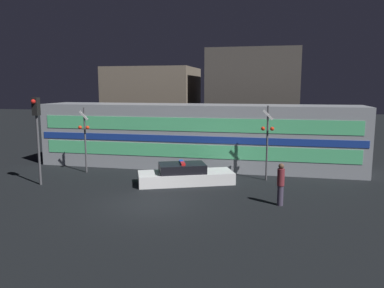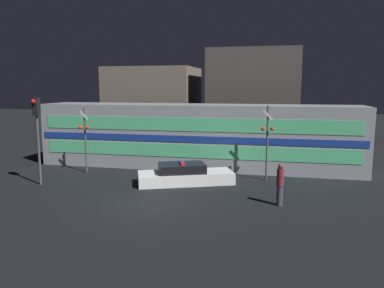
# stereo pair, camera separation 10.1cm
# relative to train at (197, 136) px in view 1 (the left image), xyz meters

# --- Properties ---
(ground_plane) EXTENTS (120.00, 120.00, 0.00)m
(ground_plane) POSITION_rel_train_xyz_m (-0.42, -7.90, -1.97)
(ground_plane) COLOR black
(train) EXTENTS (19.89, 3.18, 3.94)m
(train) POSITION_rel_train_xyz_m (0.00, 0.00, 0.00)
(train) COLOR #999EA5
(train) RESTS_ON ground_plane
(police_car) EXTENTS (5.23, 3.47, 1.18)m
(police_car) POSITION_rel_train_xyz_m (0.21, -4.23, -1.54)
(police_car) COLOR silver
(police_car) RESTS_ON ground_plane
(pedestrian) EXTENTS (0.31, 0.31, 1.83)m
(pedestrian) POSITION_rel_train_xyz_m (5.05, -6.99, -1.03)
(pedestrian) COLOR #3F384C
(pedestrian) RESTS_ON ground_plane
(crossing_signal_near) EXTENTS (0.69, 0.27, 4.05)m
(crossing_signal_near) POSITION_rel_train_xyz_m (4.38, -2.69, 0.37)
(crossing_signal_near) COLOR #4C4C51
(crossing_signal_near) RESTS_ON ground_plane
(crossing_signal_far) EXTENTS (0.69, 0.27, 3.84)m
(crossing_signal_far) POSITION_rel_train_xyz_m (-6.10, -3.03, 0.26)
(crossing_signal_far) COLOR #4C4C51
(crossing_signal_far) RESTS_ON ground_plane
(traffic_light_corner) EXTENTS (0.30, 0.46, 4.50)m
(traffic_light_corner) POSITION_rel_train_xyz_m (-7.05, -6.12, 1.28)
(traffic_light_corner) COLOR #4C4C51
(traffic_light_corner) RESTS_ON ground_plane
(building_left) EXTENTS (7.27, 5.95, 6.66)m
(building_left) POSITION_rel_train_xyz_m (-5.61, 8.35, 1.36)
(building_left) COLOR #726656
(building_left) RESTS_ON ground_plane
(building_center) EXTENTS (6.97, 5.32, 7.92)m
(building_center) POSITION_rel_train_xyz_m (3.01, 7.69, 1.99)
(building_center) COLOR #47423D
(building_center) RESTS_ON ground_plane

